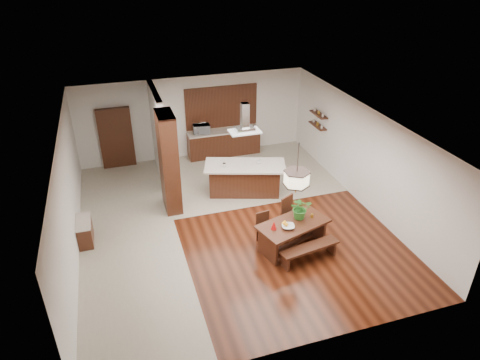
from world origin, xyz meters
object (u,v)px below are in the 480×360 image
object	(u,v)px
range_hood	(245,118)
dining_table	(293,229)
dining_bench	(309,253)
fruit_bowl	(288,227)
pendant_lantern	(297,169)
foliage_plant	(301,208)
microwave	(201,129)
dining_chair_right	(292,215)
island_cup	(258,162)
dining_chair_left	(265,229)
hallway_console	(85,231)
kitchen_island	(244,178)

from	to	relation	value
range_hood	dining_table	bearing A→B (deg)	-84.00
dining_bench	fruit_bowl	size ratio (longest dim) A/B	4.93
pendant_lantern	foliage_plant	xyz separation A→B (m)	(0.25, 0.15, -1.21)
foliage_plant	microwave	size ratio (longest dim) A/B	1.01
dining_bench	dining_chair_right	distance (m)	1.30
pendant_lantern	island_cup	world-z (taller)	pendant_lantern
fruit_bowl	dining_chair_left	bearing A→B (deg)	124.46
dining_chair_left	foliage_plant	distance (m)	1.06
dining_bench	fruit_bowl	xyz separation A→B (m)	(-0.39, 0.46, 0.56)
dining_chair_right	dining_bench	bearing A→B (deg)	-120.99
hallway_console	microwave	distance (m)	5.72
microwave	island_cup	bearing A→B (deg)	-65.60
island_cup	dining_chair_left	bearing A→B (deg)	-105.41
dining_table	dining_chair_right	xyz separation A→B (m)	(0.27, 0.65, -0.04)
island_cup	dining_bench	bearing A→B (deg)	-88.54
pendant_lantern	dining_chair_left	bearing A→B (deg)	146.16
hallway_console	dining_table	xyz separation A→B (m)	(4.99, -1.81, 0.23)
dining_chair_right	dining_chair_left	bearing A→B (deg)	169.56
hallway_console	range_hood	bearing A→B (deg)	13.78
range_hood	island_cup	bearing A→B (deg)	-13.33
dining_chair_left	foliage_plant	size ratio (longest dim) A/B	1.45
fruit_bowl	kitchen_island	world-z (taller)	kitchen_island
dining_chair_right	pendant_lantern	world-z (taller)	pendant_lantern
dining_table	pendant_lantern	bearing A→B (deg)	0.00
dining_chair_right	range_hood	distance (m)	3.09
hallway_console	microwave	xyz separation A→B (m)	(4.01, 4.00, 0.79)
foliage_plant	range_hood	size ratio (longest dim) A/B	0.64
hallway_console	dining_table	distance (m)	5.31
range_hood	dining_chair_left	bearing A→B (deg)	-96.06
foliage_plant	hallway_console	bearing A→B (deg)	162.41
hallway_console	dining_table	size ratio (longest dim) A/B	0.45
fruit_bowl	island_cup	world-z (taller)	island_cup
pendant_lantern	range_hood	distance (m)	2.98
dining_chair_right	pendant_lantern	size ratio (longest dim) A/B	0.76
dining_table	dining_bench	world-z (taller)	dining_table
kitchen_island	pendant_lantern	bearing A→B (deg)	-66.16
pendant_lantern	microwave	bearing A→B (deg)	99.57
island_cup	microwave	bearing A→B (deg)	110.06
kitchen_island	microwave	distance (m)	3.00
dining_table	range_hood	world-z (taller)	range_hood
island_cup	pendant_lantern	bearing A→B (deg)	-91.96
dining_table	fruit_bowl	size ratio (longest dim) A/B	6.33
kitchen_island	island_cup	bearing A→B (deg)	5.05
range_hood	island_cup	distance (m)	1.48
hallway_console	dining_chair_right	bearing A→B (deg)	-12.49
dining_table	foliage_plant	size ratio (longest dim) A/B	3.38
kitchen_island	island_cup	size ratio (longest dim) A/B	22.68
kitchen_island	dining_chair_left	bearing A→B (deg)	-78.24
kitchen_island	island_cup	world-z (taller)	island_cup
fruit_bowl	pendant_lantern	bearing A→B (deg)	37.00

